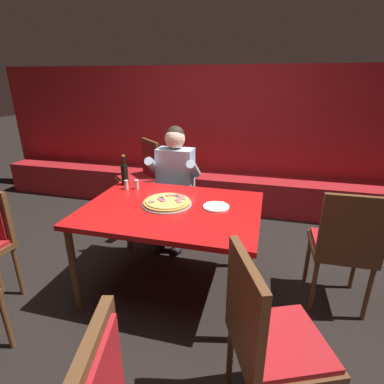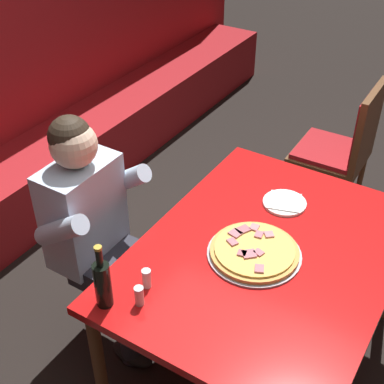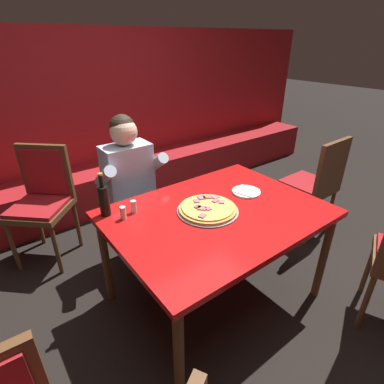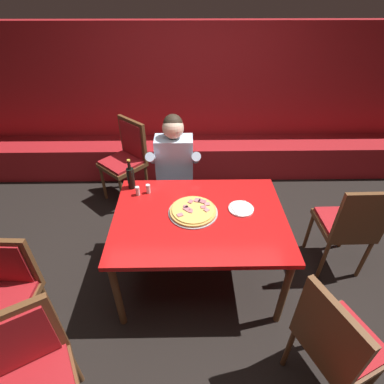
{
  "view_description": "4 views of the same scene",
  "coord_description": "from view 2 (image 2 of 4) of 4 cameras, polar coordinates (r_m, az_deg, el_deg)",
  "views": [
    {
      "loc": [
        0.71,
        -2.09,
        1.72
      ],
      "look_at": [
        0.1,
        0.28,
        0.8
      ],
      "focal_mm": 28.0,
      "sensor_mm": 36.0,
      "label": 1
    },
    {
      "loc": [
        -1.63,
        -0.63,
        2.33
      ],
      "look_at": [
        -0.09,
        0.33,
        1.01
      ],
      "focal_mm": 50.0,
      "sensor_mm": 36.0,
      "label": 2
    },
    {
      "loc": [
        -1.16,
        -1.25,
        1.78
      ],
      "look_at": [
        -0.04,
        0.23,
        0.82
      ],
      "focal_mm": 28.0,
      "sensor_mm": 36.0,
      "label": 3
    },
    {
      "loc": [
        -0.09,
        -1.83,
        2.36
      ],
      "look_at": [
        -0.06,
        0.26,
        0.81
      ],
      "focal_mm": 28.0,
      "sensor_mm": 36.0,
      "label": 4
    }
  ],
  "objects": [
    {
      "name": "shaker_parmesan",
      "position": [
        2.16,
        -4.86,
        -9.26
      ],
      "size": [
        0.04,
        0.04,
        0.09
      ],
      "color": "silver",
      "rests_on": "main_dining_table"
    },
    {
      "name": "diner_seated_blue_shirt",
      "position": [
        2.55,
        -9.87,
        -4.02
      ],
      "size": [
        0.53,
        0.53,
        1.27
      ],
      "color": "black",
      "rests_on": "ground_plane"
    },
    {
      "name": "plate_white_paper",
      "position": [
        2.62,
        9.84,
        -1.12
      ],
      "size": [
        0.21,
        0.21,
        0.02
      ],
      "color": "white",
      "rests_on": "main_dining_table"
    },
    {
      "name": "beer_bottle",
      "position": [
        2.06,
        -9.51,
        -9.55
      ],
      "size": [
        0.07,
        0.07,
        0.29
      ],
      "color": "black",
      "rests_on": "main_dining_table"
    },
    {
      "name": "shaker_red_pepper_flakes",
      "position": [
        2.09,
        -5.65,
        -11.04
      ],
      "size": [
        0.04,
        0.04,
        0.09
      ],
      "color": "silver",
      "rests_on": "main_dining_table"
    },
    {
      "name": "ground_plane",
      "position": [
        2.91,
        6.78,
        -17.39
      ],
      "size": [
        24.0,
        24.0,
        0.0
      ],
      "primitive_type": "plane",
      "color": "black"
    },
    {
      "name": "pizza",
      "position": [
        2.31,
        6.65,
        -6.32
      ],
      "size": [
        0.41,
        0.41,
        0.05
      ],
      "color": "#9E9EA3",
      "rests_on": "main_dining_table"
    },
    {
      "name": "dining_chair_near_right",
      "position": [
        3.51,
        15.88,
        4.74
      ],
      "size": [
        0.45,
        0.45,
        1.0
      ],
      "color": "brown",
      "rests_on": "ground_plane"
    },
    {
      "name": "main_dining_table",
      "position": [
        2.4,
        7.93,
        -7.51
      ],
      "size": [
        1.4,
        1.04,
        0.76
      ],
      "color": "brown",
      "rests_on": "ground_plane"
    }
  ]
}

